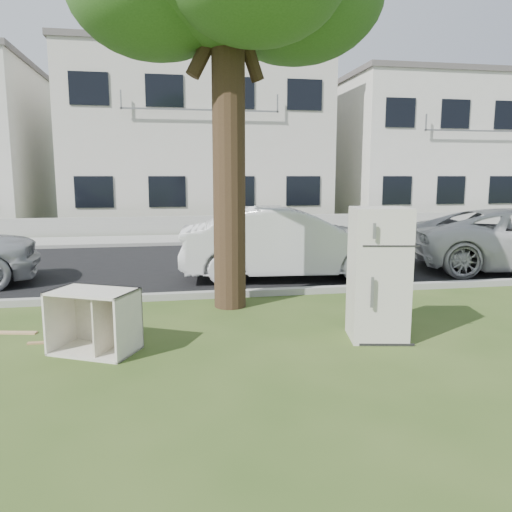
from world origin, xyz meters
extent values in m
plane|color=#344B1B|center=(0.00, 0.00, 0.00)|extent=(120.00, 120.00, 0.00)
cube|color=black|center=(0.00, 6.00, 0.01)|extent=(120.00, 7.00, 0.01)
cube|color=gray|center=(0.00, 2.45, 0.00)|extent=(120.00, 0.18, 0.12)
cube|color=gray|center=(0.00, 9.55, 0.00)|extent=(120.00, 0.18, 0.12)
cube|color=gray|center=(0.00, 11.00, 0.01)|extent=(120.00, 2.80, 0.01)
cube|color=gray|center=(0.00, 12.60, 0.35)|extent=(120.00, 0.15, 0.70)
cylinder|color=black|center=(-0.40, 1.80, 2.60)|extent=(0.54, 0.54, 5.20)
cube|color=beige|center=(0.00, 17.50, 3.60)|extent=(11.00, 8.00, 7.20)
cube|color=#595451|center=(0.00, 17.50, 7.32)|extent=(11.22, 8.16, 0.24)
cube|color=silver|center=(12.00, 17.50, 3.30)|extent=(10.00, 8.00, 6.60)
cube|color=#595451|center=(12.00, 17.50, 6.72)|extent=(10.20, 8.16, 0.24)
cube|color=white|center=(1.37, -0.24, 0.90)|extent=(0.86, 0.82, 1.80)
cube|color=white|center=(-2.38, -0.12, 0.40)|extent=(1.20, 1.03, 0.80)
cube|color=#947148|center=(-2.81, 0.33, 0.01)|extent=(0.99, 0.09, 0.02)
cube|color=tan|center=(-3.80, 0.89, 0.01)|extent=(1.01, 0.31, 0.02)
cube|color=tan|center=(-2.64, 0.90, 0.01)|extent=(0.44, 0.87, 0.02)
imported|color=silver|center=(1.17, 3.90, 0.77)|extent=(4.82, 2.04, 1.55)
camera|label=1|loc=(-1.44, -6.47, 2.22)|focal=35.00mm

